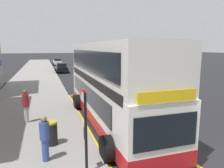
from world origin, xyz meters
TOP-DOWN VIEW (x-y plane):
  - ground_plane at (0.00, 32.00)m, footprint 260.00×260.00m
  - pavement_near at (-7.00, 32.00)m, footprint 6.00×76.00m
  - double_decker_bus at (-2.46, 5.88)m, footprint 3.25×11.23m
  - bus_bay_markings at (-2.42, 6.03)m, footprint 3.16×14.84m
  - bus_stop_sign at (-4.79, 1.22)m, footprint 0.09×0.51m
  - parked_car_silver_far at (2.82, 18.20)m, footprint 2.09×4.20m
  - parked_car_white_behind at (-2.69, 46.75)m, footprint 2.09×4.20m
  - parked_car_black_ahead at (-3.04, 31.04)m, footprint 2.09×4.20m
  - pedestrian_waiting_near_sign at (-6.94, 6.80)m, footprint 0.34×0.34m
  - pedestrian_further_back at (-6.03, 2.37)m, footprint 0.34×0.34m
  - litter_bin at (-5.76, 3.63)m, footprint 0.51×0.51m

SIDE VIEW (x-z plane):
  - ground_plane at x=0.00m, z-range 0.00..0.00m
  - bus_bay_markings at x=-2.42m, z-range 0.00..0.01m
  - pavement_near at x=-7.00m, z-range 0.00..0.14m
  - litter_bin at x=-5.76m, z-range 0.14..1.15m
  - parked_car_silver_far at x=2.82m, z-range -0.01..1.61m
  - parked_car_white_behind at x=-2.69m, z-range -0.01..1.61m
  - parked_car_black_ahead at x=-3.04m, z-range -0.01..1.61m
  - pedestrian_further_back at x=-6.03m, z-range 0.21..1.89m
  - pedestrian_waiting_near_sign at x=-6.94m, z-range 0.23..2.04m
  - bus_stop_sign at x=-4.79m, z-range 0.38..3.11m
  - double_decker_bus at x=-2.46m, z-range -0.13..4.27m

